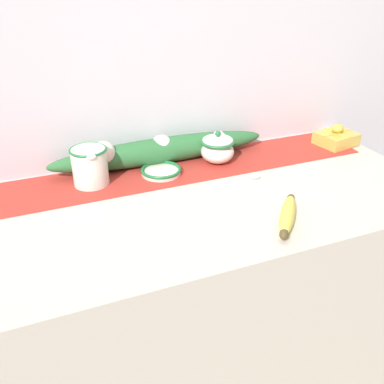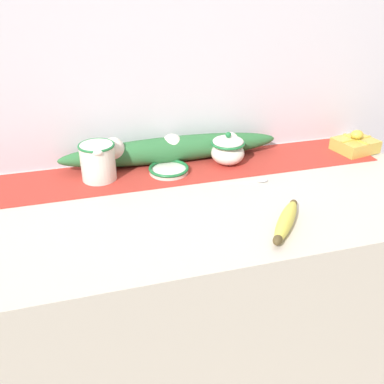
# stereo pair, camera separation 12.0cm
# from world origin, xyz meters

# --- Properties ---
(countertop) EXTENTS (1.53, 0.68, 0.91)m
(countertop) POSITION_xyz_m (0.00, 0.00, 0.46)
(countertop) COLOR beige
(countertop) RESTS_ON ground_plane
(back_wall) EXTENTS (2.33, 0.04, 2.40)m
(back_wall) POSITION_xyz_m (0.00, 0.36, 1.20)
(back_wall) COLOR silver
(back_wall) RESTS_ON ground_plane
(table_runner) EXTENTS (1.41, 0.23, 0.00)m
(table_runner) POSITION_xyz_m (0.00, 0.21, 0.91)
(table_runner) COLOR #B23328
(table_runner) RESTS_ON countertop
(cream_pitcher) EXTENTS (0.12, 0.14, 0.12)m
(cream_pitcher) POSITION_xyz_m (-0.26, 0.21, 0.98)
(cream_pitcher) COLOR white
(cream_pitcher) RESTS_ON countertop
(sugar_bowl) EXTENTS (0.12, 0.12, 0.12)m
(sugar_bowl) POSITION_xyz_m (0.18, 0.21, 0.96)
(sugar_bowl) COLOR white
(sugar_bowl) RESTS_ON countertop
(small_dish) EXTENTS (0.13, 0.13, 0.02)m
(small_dish) POSITION_xyz_m (-0.03, 0.20, 0.92)
(small_dish) COLOR white
(small_dish) RESTS_ON countertop
(banana) EXTENTS (0.16, 0.19, 0.04)m
(banana) POSITION_xyz_m (0.19, -0.21, 0.93)
(banana) COLOR #DBCC4C
(banana) RESTS_ON countertop
(spoon) EXTENTS (0.16, 0.04, 0.01)m
(spoon) POSITION_xyz_m (0.23, 0.06, 0.91)
(spoon) COLOR silver
(spoon) RESTS_ON countertop
(gift_box) EXTENTS (0.16, 0.14, 0.08)m
(gift_box) POSITION_xyz_m (0.67, 0.19, 0.94)
(gift_box) COLOR gold
(gift_box) RESTS_ON countertop
(poinsettia_garland) EXTENTS (0.77, 0.10, 0.11)m
(poinsettia_garland) POSITION_xyz_m (-0.00, 0.28, 0.96)
(poinsettia_garland) COLOR #2D6B38
(poinsettia_garland) RESTS_ON countertop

